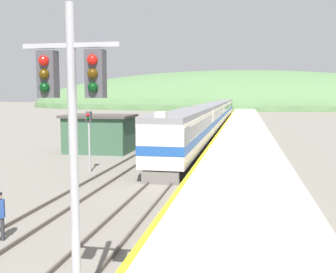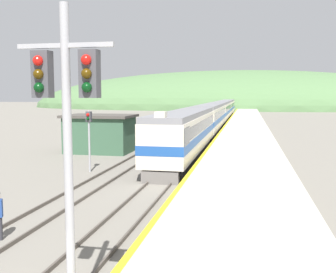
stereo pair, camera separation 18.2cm
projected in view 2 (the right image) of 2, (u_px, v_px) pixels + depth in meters
name	position (u px, v px, depth m)	size (l,w,h in m)	color
track_main	(220.00, 122.00, 75.86)	(1.52, 180.00, 0.16)	#4C443D
track_siding	(201.00, 122.00, 76.62)	(1.52, 180.00, 0.16)	#4C443D
platform	(245.00, 130.00, 55.37)	(6.13, 140.00, 0.92)	#BCB5A5
distant_hills	(235.00, 108.00, 160.94)	(173.09, 77.89, 30.14)	#517547
station_shed	(100.00, 133.00, 36.87)	(6.35, 4.54, 3.53)	#385B42
express_train_lead_car	(185.00, 133.00, 33.13)	(3.01, 20.34, 4.40)	black
carriage_second	(210.00, 118.00, 54.72)	(3.00, 21.75, 4.04)	black
carriage_third	(221.00, 111.00, 76.77)	(3.00, 21.75, 4.04)	black
carriage_fourth	(227.00, 107.00, 98.82)	(3.00, 21.75, 4.04)	black
signal_mast_main	(67.00, 122.00, 8.56)	(2.20, 0.42, 7.37)	#9E9EA3
signal_post_siding	(89.00, 129.00, 27.23)	(0.36, 0.42, 4.30)	#9E9EA3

